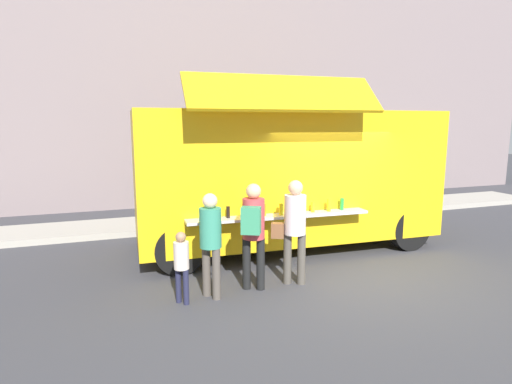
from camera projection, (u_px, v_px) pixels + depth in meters
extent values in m
plane|color=#38383D|center=(356.00, 277.00, 7.29)|extent=(60.00, 60.00, 0.00)
cube|color=#9E998E|center=(94.00, 229.00, 10.26)|extent=(28.00, 1.60, 0.15)
cube|color=slate|center=(123.00, 88.00, 13.61)|extent=(32.00, 2.40, 7.65)
cube|color=gold|center=(285.00, 173.00, 8.92)|extent=(6.33, 2.70, 2.61)
cube|color=gold|center=(285.00, 93.00, 7.01)|extent=(3.45, 0.85, 0.66)
cube|color=black|center=(276.00, 164.00, 7.58)|extent=(3.26, 0.23, 1.18)
cube|color=#B7B7BC|center=(280.00, 216.00, 7.53)|extent=(3.44, 0.48, 0.05)
cylinder|color=green|center=(210.00, 214.00, 7.08)|extent=(0.08, 0.08, 0.23)
cylinder|color=black|center=(228.00, 212.00, 7.26)|extent=(0.06, 0.06, 0.20)
cylinder|color=yellow|center=(245.00, 211.00, 7.36)|extent=(0.06, 0.06, 0.21)
cylinder|color=orange|center=(264.00, 210.00, 7.41)|extent=(0.07, 0.07, 0.21)
cylinder|color=yellow|center=(281.00, 209.00, 7.48)|extent=(0.08, 0.08, 0.23)
cylinder|color=white|center=(298.00, 207.00, 7.57)|extent=(0.07, 0.07, 0.24)
cylinder|color=yellow|center=(313.00, 207.00, 7.72)|extent=(0.06, 0.06, 0.19)
cylinder|color=yellow|center=(329.00, 205.00, 7.79)|extent=(0.07, 0.07, 0.24)
cylinder|color=green|center=(342.00, 204.00, 7.92)|extent=(0.07, 0.07, 0.23)
cube|color=black|center=(407.00, 149.00, 9.75)|extent=(0.16, 2.10, 1.15)
cylinder|color=black|center=(355.00, 209.00, 10.84)|extent=(0.90, 0.28, 0.90)
cylinder|color=black|center=(409.00, 229.00, 8.80)|extent=(0.90, 0.28, 0.90)
cylinder|color=black|center=(168.00, 222.00, 9.42)|extent=(0.90, 0.28, 0.90)
cylinder|color=black|center=(179.00, 249.00, 7.38)|extent=(0.90, 0.28, 0.90)
cylinder|color=#2E6535|center=(382.00, 196.00, 12.65)|extent=(0.60, 0.60, 0.97)
cylinder|color=#4B463E|center=(287.00, 259.00, 6.92)|extent=(0.14, 0.14, 0.86)
cylinder|color=#4B463E|center=(301.00, 259.00, 6.89)|extent=(0.14, 0.14, 0.86)
cylinder|color=silver|center=(295.00, 215.00, 6.78)|extent=(0.36, 0.36, 0.65)
sphere|color=#D9AB85|center=(295.00, 188.00, 6.71)|extent=(0.24, 0.24, 0.24)
cube|color=brown|center=(278.00, 230.00, 6.86)|extent=(0.25, 0.22, 0.25)
cylinder|color=black|center=(247.00, 263.00, 6.70)|extent=(0.13, 0.13, 0.85)
cylinder|color=black|center=(261.00, 264.00, 6.67)|extent=(0.13, 0.13, 0.85)
cylinder|color=#B13A40|center=(253.00, 219.00, 6.56)|extent=(0.35, 0.35, 0.64)
sphere|color=#D8AF83|center=(253.00, 191.00, 6.49)|extent=(0.24, 0.24, 0.24)
cube|color=#358B60|center=(251.00, 220.00, 6.29)|extent=(0.34, 0.30, 0.41)
cylinder|color=#4F4840|center=(206.00, 271.00, 6.43)|extent=(0.13, 0.13, 0.80)
cylinder|color=#4F4840|center=(216.00, 274.00, 6.30)|extent=(0.13, 0.13, 0.80)
cylinder|color=#33876B|center=(210.00, 228.00, 6.25)|extent=(0.33, 0.33, 0.61)
sphere|color=beige|center=(210.00, 201.00, 6.18)|extent=(0.22, 0.22, 0.22)
cylinder|color=#20213A|center=(178.00, 285.00, 6.20)|extent=(0.09, 0.09, 0.54)
cylinder|color=#20213A|center=(186.00, 287.00, 6.13)|extent=(0.09, 0.09, 0.54)
cylinder|color=beige|center=(181.00, 255.00, 6.09)|extent=(0.22, 0.22, 0.41)
sphere|color=#9C7355|center=(181.00, 237.00, 6.05)|extent=(0.15, 0.15, 0.15)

